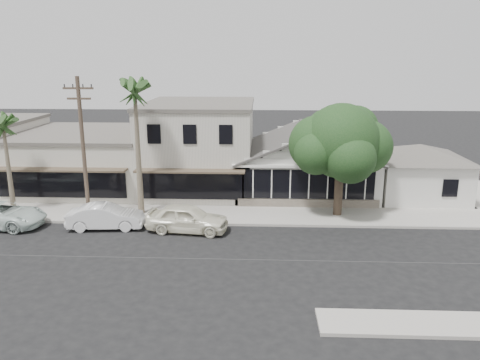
{
  "coord_description": "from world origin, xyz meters",
  "views": [
    {
      "loc": [
        1.68,
        -22.13,
        10.08
      ],
      "look_at": [
        0.45,
        6.0,
        2.64
      ],
      "focal_mm": 35.0,
      "sensor_mm": 36.0,
      "label": 1
    }
  ],
  "objects_px": {
    "car_0": "(187,218)",
    "shade_tree": "(340,143)",
    "utility_pole": "(83,147)",
    "car_2": "(0,215)",
    "car_1": "(106,217)"
  },
  "relations": [
    {
      "from": "car_1",
      "to": "car_0",
      "type": "bearing_deg",
      "value": -98.43
    },
    {
      "from": "utility_pole",
      "to": "car_2",
      "type": "distance_m",
      "value": 6.59
    },
    {
      "from": "car_0",
      "to": "shade_tree",
      "type": "bearing_deg",
      "value": -63.74
    },
    {
      "from": "car_1",
      "to": "car_2",
      "type": "relative_size",
      "value": 0.83
    },
    {
      "from": "shade_tree",
      "to": "car_1",
      "type": "bearing_deg",
      "value": -168.09
    },
    {
      "from": "car_2",
      "to": "car_0",
      "type": "bearing_deg",
      "value": -86.33
    },
    {
      "from": "car_0",
      "to": "shade_tree",
      "type": "height_order",
      "value": "shade_tree"
    },
    {
      "from": "utility_pole",
      "to": "car_1",
      "type": "height_order",
      "value": "utility_pole"
    },
    {
      "from": "utility_pole",
      "to": "car_2",
      "type": "relative_size",
      "value": 1.65
    },
    {
      "from": "utility_pole",
      "to": "car_1",
      "type": "bearing_deg",
      "value": -35.91
    },
    {
      "from": "car_0",
      "to": "shade_tree",
      "type": "distance_m",
      "value": 10.64
    },
    {
      "from": "car_0",
      "to": "car_2",
      "type": "bearing_deg",
      "value": 95.18
    },
    {
      "from": "car_1",
      "to": "shade_tree",
      "type": "bearing_deg",
      "value": -83.25
    },
    {
      "from": "utility_pole",
      "to": "shade_tree",
      "type": "height_order",
      "value": "utility_pole"
    },
    {
      "from": "utility_pole",
      "to": "car_2",
      "type": "height_order",
      "value": "utility_pole"
    }
  ]
}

